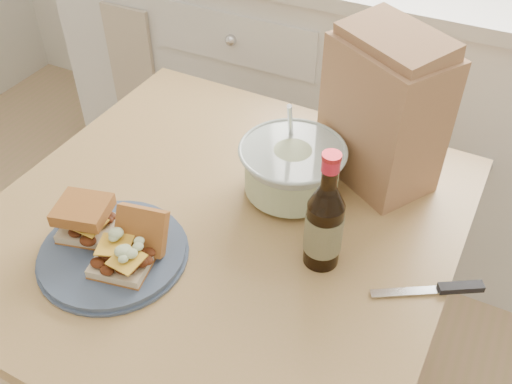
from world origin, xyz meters
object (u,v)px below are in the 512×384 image
at_px(dining_table, 222,256).
at_px(plate, 113,253).
at_px(paper_bag, 383,115).
at_px(beer_bottle, 324,224).
at_px(coleslaw_bowl, 292,171).

bearing_deg(dining_table, plate, -124.74).
xyz_separation_m(plate, paper_bag, (0.36, 0.45, 0.14)).
bearing_deg(beer_bottle, plate, -159.72).
relative_size(dining_table, coleslaw_bowl, 4.19).
height_order(beer_bottle, paper_bag, paper_bag).
relative_size(plate, beer_bottle, 1.10).
relative_size(coleslaw_bowl, beer_bottle, 0.89).
distance_m(plate, beer_bottle, 0.39).
bearing_deg(dining_table, coleslaw_bowl, 56.94).
distance_m(plate, paper_bag, 0.59).
xyz_separation_m(coleslaw_bowl, paper_bag, (0.14, 0.14, 0.09)).
relative_size(dining_table, plate, 3.38).
relative_size(beer_bottle, paper_bag, 0.82).
relative_size(dining_table, paper_bag, 3.04).
bearing_deg(paper_bag, coleslaw_bowl, -102.96).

